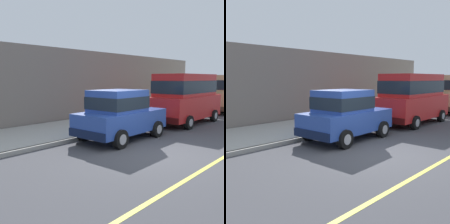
# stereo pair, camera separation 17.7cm
# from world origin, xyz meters

# --- Properties ---
(ground_plane) EXTENTS (80.00, 80.00, 0.00)m
(ground_plane) POSITION_xyz_m (0.00, 0.00, 0.00)
(ground_plane) COLOR #424247
(curb) EXTENTS (0.16, 64.00, 0.14)m
(curb) POSITION_xyz_m (-3.20, 0.00, 0.07)
(curb) COLOR gray
(curb) RESTS_ON ground
(sidewalk) EXTENTS (3.60, 64.00, 0.14)m
(sidewalk) POSITION_xyz_m (-5.00, 0.00, 0.07)
(sidewalk) COLOR #A8A59E
(sidewalk) RESTS_ON ground
(lane_centre_line) EXTENTS (0.12, 57.60, 0.01)m
(lane_centre_line) POSITION_xyz_m (1.60, 0.00, 0.00)
(lane_centre_line) COLOR #E0D64C
(lane_centre_line) RESTS_ON ground
(car_blue_hatchback) EXTENTS (2.04, 3.85, 1.88)m
(car_blue_hatchback) POSITION_xyz_m (-2.16, 0.70, 0.98)
(car_blue_hatchback) COLOR #28479E
(car_blue_hatchback) RESTS_ON ground
(car_red_van) EXTENTS (2.17, 4.92, 2.52)m
(car_red_van) POSITION_xyz_m (-2.09, 5.76, 1.39)
(car_red_van) COLOR red
(car_red_van) RESTS_ON ground
(dog_tan) EXTENTS (0.46, 0.67, 0.49)m
(dog_tan) POSITION_xyz_m (-5.28, 2.81, 0.43)
(dog_tan) COLOR tan
(dog_tan) RESTS_ON sidewalk
(building_facade) EXTENTS (0.50, 20.00, 3.85)m
(building_facade) POSITION_xyz_m (-7.10, 4.95, 1.92)
(building_facade) COLOR slate
(building_facade) RESTS_ON ground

